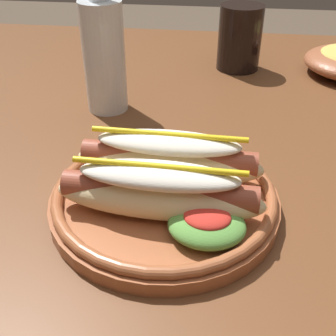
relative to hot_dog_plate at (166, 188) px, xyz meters
name	(u,v)px	position (x,y,z in m)	size (l,w,h in m)	color
dining_table	(193,191)	(0.02, 0.14, -0.11)	(1.48, 1.04, 0.74)	brown
hot_dog_plate	(166,188)	(0.00, 0.00, 0.00)	(0.24, 0.24, 0.08)	#9E5633
soda_cup	(240,38)	(0.08, 0.43, 0.03)	(0.08, 0.08, 0.11)	black
glass_bottle	(104,50)	(-0.12, 0.23, 0.06)	(0.06, 0.06, 0.24)	silver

